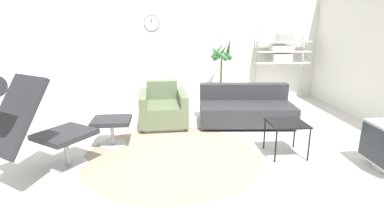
{
  "coord_description": "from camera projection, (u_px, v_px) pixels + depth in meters",
  "views": [
    {
      "loc": [
        -0.36,
        -3.95,
        1.65
      ],
      "look_at": [
        0.01,
        0.02,
        0.55
      ],
      "focal_mm": 28.0,
      "sensor_mm": 36.0,
      "label": 1
    }
  ],
  "objects": [
    {
      "name": "ground_plane",
      "position": [
        191.0,
        144.0,
        4.26
      ],
      "size": [
        12.0,
        12.0,
        0.0
      ],
      "primitive_type": "plane",
      "color": "silver"
    },
    {
      "name": "wall_back",
      "position": [
        180.0,
        36.0,
        6.51
      ],
      "size": [
        12.0,
        0.09,
        2.8
      ],
      "color": "silver",
      "rests_on": "ground_plane"
    },
    {
      "name": "round_rug",
      "position": [
        172.0,
        156.0,
        3.87
      ],
      "size": [
        2.28,
        2.28,
        0.01
      ],
      "color": "tan",
      "rests_on": "ground_plane"
    },
    {
      "name": "lounge_chair",
      "position": [
        29.0,
        119.0,
        3.1
      ],
      "size": [
        1.09,
        1.22,
        1.22
      ],
      "rotation": [
        0.0,
        0.0,
        -0.63
      ],
      "color": "#BCBCC1",
      "rests_on": "ground_plane"
    },
    {
      "name": "ottoman",
      "position": [
        112.0,
        125.0,
        4.14
      ],
      "size": [
        0.52,
        0.44,
        0.39
      ],
      "color": "#BCBCC1",
      "rests_on": "ground_plane"
    },
    {
      "name": "armchair_red",
      "position": [
        163.0,
        109.0,
        5.03
      ],
      "size": [
        0.8,
        0.88,
        0.7
      ],
      "rotation": [
        0.0,
        0.0,
        3.18
      ],
      "color": "silver",
      "rests_on": "ground_plane"
    },
    {
      "name": "couch_low",
      "position": [
        246.0,
        110.0,
        5.11
      ],
      "size": [
        1.61,
        0.96,
        0.64
      ],
      "rotation": [
        0.0,
        0.0,
        3.06
      ],
      "color": "black",
      "rests_on": "ground_plane"
    },
    {
      "name": "side_table",
      "position": [
        287.0,
        125.0,
        3.82
      ],
      "size": [
        0.46,
        0.46,
        0.44
      ],
      "color": "black",
      "rests_on": "ground_plane"
    },
    {
      "name": "potted_plant",
      "position": [
        221.0,
        76.0,
        6.31
      ],
      "size": [
        0.53,
        0.54,
        1.39
      ],
      "color": "brown",
      "rests_on": "ground_plane"
    },
    {
      "name": "shelf_unit",
      "position": [
        283.0,
        51.0,
        6.55
      ],
      "size": [
        1.18,
        0.28,
        1.63
      ],
      "color": "#BCBCC1",
      "rests_on": "ground_plane"
    }
  ]
}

